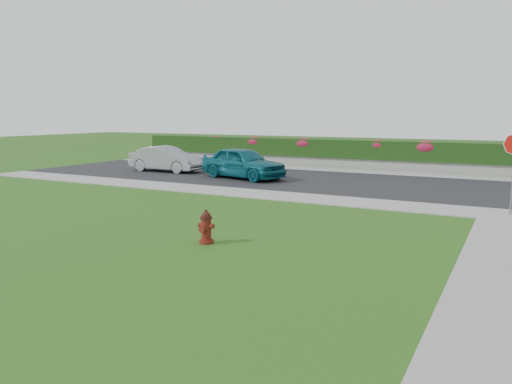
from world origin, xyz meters
The scene contains 15 objects.
ground centered at (0.00, 0.00, 0.00)m, with size 120.00×120.00×0.00m, color black.
street_far centered at (-5.00, 14.00, 0.02)m, with size 26.00×8.00×0.04m, color black.
sidewalk_right centered at (7.00, -2.00, 0.02)m, with size 2.00×20.00×0.04m, color gray.
sidewalk_far centered at (-6.00, 9.00, 0.02)m, with size 24.00×2.00×0.04m, color gray.
sidewalk_beyond centered at (-1.00, 19.00, 0.02)m, with size 34.00×2.00×0.04m, color gray.
retaining_wall centered at (-1.00, 20.50, 0.30)m, with size 34.00×0.40×0.60m, color gray.
hedge centered at (-1.00, 20.60, 1.15)m, with size 32.00×0.90×1.10m, color black.
fire_hydrant centered at (0.17, 1.50, 0.41)m, with size 0.44×0.42×0.87m.
sedan_teal centered at (-5.25, 12.99, 0.83)m, with size 1.87×4.66×1.59m, color #0D5967.
sedan_silver centered at (-10.60, 13.63, 0.75)m, with size 1.50×4.30×1.42m, color #9B9DA2.
flower_clump_a centered at (-11.78, 20.50, 1.49)m, with size 1.06×0.68×0.53m, color #B91F4A.
flower_clump_b centered at (-8.58, 20.50, 1.44)m, with size 1.30×0.84×0.65m, color #B91F4A.
flower_clump_c centered at (-5.04, 20.50, 1.43)m, with size 1.36×0.88×0.68m, color #B91F4A.
flower_clump_d centered at (-0.37, 20.50, 1.46)m, with size 1.22×0.78×0.61m, color #B91F4A.
flower_clump_e centered at (2.34, 20.50, 1.41)m, with size 1.44×0.93×0.72m, color #B91F4A.
Camera 1 is at (7.08, -8.79, 3.25)m, focal length 35.00 mm.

